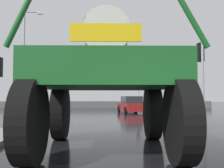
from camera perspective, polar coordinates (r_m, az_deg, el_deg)
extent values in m
plane|color=black|center=(20.66, -0.26, -6.86)|extent=(120.00, 120.00, 0.00)
cylinder|color=black|center=(9.07, -11.16, -6.00)|extent=(0.47, 1.85, 1.84)
cylinder|color=black|center=(9.06, 8.81, -6.03)|extent=(0.47, 1.85, 1.84)
cylinder|color=black|center=(5.70, -17.41, -7.76)|extent=(0.47, 1.85, 1.84)
cylinder|color=black|center=(5.68, 14.78, -7.82)|extent=(0.47, 1.85, 1.84)
cube|color=#195B23|center=(7.21, -1.23, 2.12)|extent=(3.78, 4.30, 0.78)
cube|color=#154E1E|center=(7.79, -1.21, 9.06)|extent=(1.17, 1.40, 1.19)
cylinder|color=silver|center=(6.77, -1.25, 10.73)|extent=(1.19, 1.19, 1.15)
cylinder|color=#195B23|center=(5.89, -18.10, 16.31)|extent=(0.94, 0.16, 1.86)
cylinder|color=#195B23|center=(5.86, 15.52, 16.05)|extent=(1.06, 0.16, 1.80)
cube|color=yellow|center=(5.23, -1.35, 11.18)|extent=(1.41, 0.09, 0.36)
cube|color=maroon|center=(24.52, 4.17, -5.00)|extent=(2.26, 4.30, 0.70)
cube|color=#23282D|center=(24.36, 4.26, -3.44)|extent=(1.84, 2.30, 0.64)
cylinder|color=black|center=(25.63, 1.53, -5.43)|extent=(0.26, 0.62, 0.60)
cylinder|color=black|center=(26.06, 5.19, -5.38)|extent=(0.26, 0.62, 0.60)
cylinder|color=black|center=(23.01, 3.01, -5.71)|extent=(0.26, 0.62, 0.60)
cylinder|color=black|center=(23.48, 7.06, -5.64)|extent=(0.26, 0.62, 0.60)
sphere|color=red|center=(12.57, -23.14, 4.52)|extent=(0.17, 0.17, 0.17)
sphere|color=#3C2403|center=(12.54, -23.16, 3.30)|extent=(0.17, 0.17, 0.17)
sphere|color=black|center=(12.51, -23.19, 2.07)|extent=(0.17, 0.17, 0.17)
cylinder|color=#A8AAAF|center=(12.23, 19.25, -0.08)|extent=(0.11, 0.11, 3.98)
cube|color=black|center=(12.59, 18.76, 6.56)|extent=(0.24, 0.32, 0.84)
sphere|color=red|center=(12.81, 18.42, 7.62)|extent=(0.17, 0.17, 0.17)
sphere|color=#3C2403|center=(12.76, 18.44, 6.43)|extent=(0.17, 0.17, 0.17)
sphere|color=black|center=(12.72, 18.46, 5.23)|extent=(0.17, 0.17, 0.17)
cylinder|color=#A8AAAF|center=(27.92, 5.84, -2.50)|extent=(0.11, 0.11, 3.24)
cube|color=black|center=(28.16, 5.76, -0.26)|extent=(0.24, 0.32, 0.84)
sphere|color=red|center=(28.36, 5.70, 0.26)|extent=(0.17, 0.17, 0.17)
sphere|color=#3C2403|center=(28.35, 5.70, -0.28)|extent=(0.17, 0.17, 0.17)
sphere|color=black|center=(28.34, 5.70, -0.83)|extent=(0.17, 0.17, 0.17)
cylinder|color=#A8AAAF|center=(27.90, -11.74, -1.82)|extent=(0.11, 0.11, 3.86)
cube|color=black|center=(28.17, -11.65, 1.04)|extent=(0.24, 0.32, 0.84)
sphere|color=red|center=(28.38, -11.59, 1.56)|extent=(0.17, 0.17, 0.17)
sphere|color=#3C2403|center=(28.36, -11.59, 1.01)|extent=(0.17, 0.17, 0.17)
sphere|color=black|center=(28.34, -11.60, 0.47)|extent=(0.17, 0.17, 0.17)
cylinder|color=#A8AAAF|center=(25.03, -18.75, 4.73)|extent=(0.18, 0.18, 9.37)
cylinder|color=#A8AAAF|center=(25.85, -17.01, 14.78)|extent=(1.42, 0.10, 0.10)
cube|color=silver|center=(25.66, -15.42, 14.66)|extent=(0.50, 0.24, 0.16)
cube|color=#59595B|center=(34.89, -1.43, -4.52)|extent=(28.83, 0.24, 0.90)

